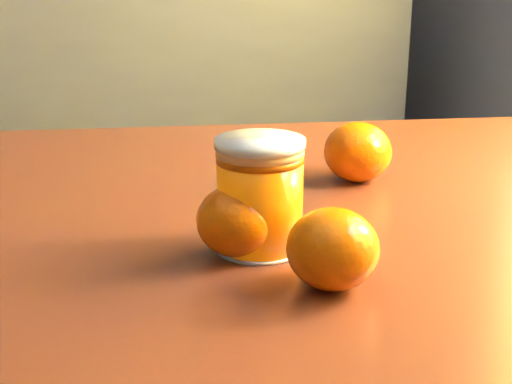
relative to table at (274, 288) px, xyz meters
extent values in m
cube|color=maroon|center=(0.00, 0.00, 0.07)|extent=(1.05, 0.81, 0.04)
cylinder|color=#532814|center=(0.46, 0.21, -0.29)|extent=(0.05, 0.05, 0.68)
cylinder|color=#FF6C05|center=(-0.04, -0.10, 0.13)|extent=(0.07, 0.07, 0.08)
cylinder|color=#E7A45E|center=(-0.04, -0.10, 0.18)|extent=(0.07, 0.07, 0.01)
cylinder|color=silver|center=(-0.04, -0.10, 0.18)|extent=(0.07, 0.07, 0.00)
ellipsoid|color=#E65E04|center=(-0.06, -0.11, 0.12)|extent=(0.08, 0.08, 0.06)
ellipsoid|color=#E65E04|center=(0.11, 0.05, 0.12)|extent=(0.09, 0.09, 0.06)
ellipsoid|color=#E65E04|center=(-0.01, -0.19, 0.12)|extent=(0.08, 0.08, 0.06)
camera|label=1|loc=(-0.19, -0.63, 0.33)|focal=50.00mm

